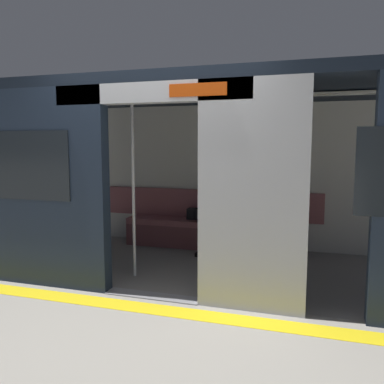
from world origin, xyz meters
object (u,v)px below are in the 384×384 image
object	(u,v)px
train_car	(179,151)
grab_pole_door	(133,187)
handbag	(196,214)
grab_pole_far	(210,189)
bench_seat	(204,227)
person_seated	(216,207)
book	(245,222)

from	to	relation	value
train_car	grab_pole_door	size ratio (longest dim) A/B	2.93
handbag	grab_pole_door	xyz separation A→B (m)	(0.31, 1.58, 0.57)
grab_pole_door	grab_pole_far	bearing A→B (deg)	-173.14
grab_pole_door	grab_pole_far	distance (m)	0.92
train_car	bench_seat	size ratio (longest dim) A/B	2.58
person_seated	book	bearing A→B (deg)	-169.61
train_car	grab_pole_door	distance (m)	0.82
grab_pole_door	grab_pole_far	size ratio (longest dim) A/B	1.00
train_car	book	world-z (taller)	train_car
bench_seat	handbag	bearing A→B (deg)	-26.95
person_seated	bench_seat	bearing A→B (deg)	-14.91
book	grab_pole_door	world-z (taller)	grab_pole_door
bench_seat	person_seated	distance (m)	0.38
train_car	book	bearing A→B (deg)	-126.98
person_seated	grab_pole_far	bearing A→B (deg)	101.03
train_car	handbag	world-z (taller)	train_car
book	handbag	bearing A→B (deg)	-14.15
train_car	handbag	distance (m)	1.42
train_car	person_seated	xyz separation A→B (m)	(-0.27, -0.87, -0.86)
bench_seat	book	bearing A→B (deg)	-177.47
handbag	bench_seat	bearing A→B (deg)	153.05
bench_seat	handbag	world-z (taller)	handbag
grab_pole_door	grab_pole_far	xyz separation A→B (m)	(-0.92, -0.11, 0.00)
book	grab_pole_door	bearing A→B (deg)	43.81
train_car	book	size ratio (longest dim) A/B	29.09
handbag	book	xyz separation A→B (m)	(-0.79, 0.05, -0.07)
book	train_car	bearing A→B (deg)	42.47
grab_pole_door	book	bearing A→B (deg)	-125.64
person_seated	grab_pole_door	xyz separation A→B (m)	(0.66, 1.45, 0.44)
train_car	handbag	bearing A→B (deg)	-85.62
bench_seat	handbag	distance (m)	0.25
bench_seat	grab_pole_door	size ratio (longest dim) A/B	1.13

